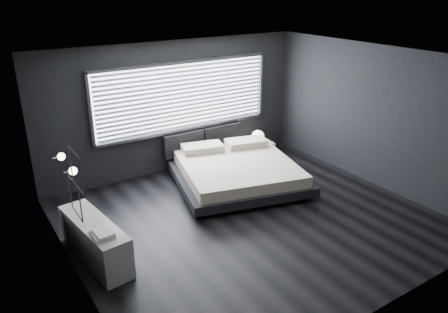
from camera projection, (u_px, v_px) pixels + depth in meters
room at (252, 145)px, 7.20m from camera, size 6.04×6.00×2.80m
window at (185, 97)px, 9.31m from camera, size 4.14×0.09×1.52m
headboard at (203, 140)px, 9.86m from camera, size 1.96×0.16×0.52m
sconce_near at (73, 171)px, 5.70m from camera, size 0.18×0.11×0.11m
sconce_far at (61, 157)px, 6.17m from camera, size 0.18×0.11×0.11m
wall_art_upper at (76, 171)px, 5.09m from camera, size 0.01×0.48×0.48m
wall_art_lower at (75, 198)px, 5.47m from camera, size 0.01×0.48×0.48m
bed at (237, 171)px, 8.93m from camera, size 2.97×2.89×0.64m
nightstand at (259, 149)px, 10.43m from camera, size 0.65×0.57×0.35m
orb_lamp at (258, 136)px, 10.31m from camera, size 0.30×0.30×0.30m
dresser at (95, 241)px, 6.49m from camera, size 0.63×1.63×0.64m
book_stack at (103, 233)px, 6.02m from camera, size 0.29×0.37×0.08m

